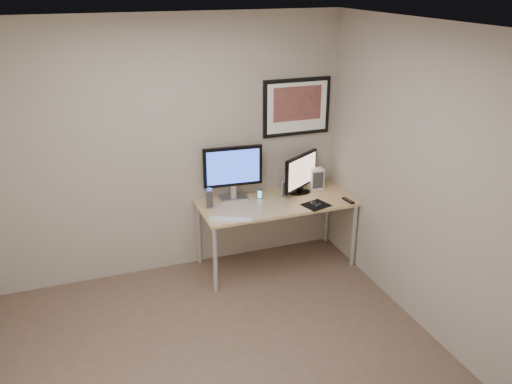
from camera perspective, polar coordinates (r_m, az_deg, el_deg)
floor at (r=4.59m, az=-3.40°, el=-17.52°), size 3.60×3.60×0.00m
room at (r=4.17m, az=-5.72°, el=4.11°), size 3.60×3.60×3.60m
desk at (r=5.62m, az=2.17°, el=-1.63°), size 1.60×0.70×0.73m
framed_art at (r=5.74m, az=4.31°, el=8.92°), size 0.75×0.04×0.60m
monitor_large at (r=5.56m, az=-2.45°, el=2.30°), size 0.62×0.22×0.56m
monitor_tv at (r=5.73m, az=4.75°, el=2.00°), size 0.48×0.32×0.43m
speaker_left at (r=5.43m, az=-5.00°, el=-0.68°), size 0.08×0.08×0.20m
speaker_right at (r=5.68m, az=2.92°, el=0.38°), size 0.08×0.08×0.19m
phone_dock at (r=5.60m, az=0.39°, el=-0.30°), size 0.07×0.07×0.12m
keyboard at (r=5.18m, az=-2.70°, el=-2.88°), size 0.42×0.26×0.01m
mousepad at (r=5.53m, az=6.34°, el=-1.38°), size 0.30×0.29×0.00m
mouse at (r=5.54m, az=6.31°, el=-1.16°), size 0.08×0.11×0.03m
remote at (r=5.67m, az=9.69°, el=-0.87°), size 0.06×0.17×0.02m
fan_unit at (r=5.92m, az=6.34°, el=1.41°), size 0.16×0.12×0.23m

